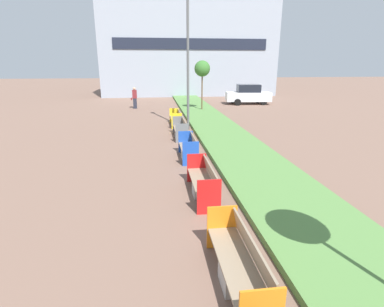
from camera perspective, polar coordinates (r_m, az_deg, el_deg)
name	(u,v)px	position (r m, az deg, el deg)	size (l,w,h in m)	color
planter_grass_strip	(263,175)	(10.46, 13.43, -3.97)	(2.80, 120.00, 0.18)	#568442
building_backdrop	(189,50)	(38.29, -0.64, 19.11)	(20.62, 5.48, 10.67)	#939EAD
bench_orange_frame	(239,267)	(5.50, 8.97, -20.62)	(0.65, 2.38, 0.94)	#ADA8A0
bench_red_frame	(203,184)	(8.71, 2.18, -5.75)	(0.65, 2.29, 0.94)	#ADA8A0
bench_blue_frame	(189,150)	(12.11, -0.61, 0.69)	(0.65, 1.89, 0.94)	#ADA8A0
bench_grey_frame	(181,130)	(15.67, -2.16, 4.41)	(0.65, 2.22, 0.94)	#ADA8A0
bench_yellow_frame	(176,120)	(18.82, -3.05, 6.45)	(0.65, 2.13, 0.94)	#ADA8A0
street_lamp_post	(188,41)	(17.35, -0.80, 20.66)	(0.24, 0.44, 9.03)	#56595B
sapling_tree_far	(202,69)	(24.35, 1.96, 15.80)	(1.24, 1.24, 3.98)	brown
pedestrian_walking	(135,98)	(26.64, -10.87, 10.41)	(0.53, 0.24, 1.82)	#232633
parked_car_distant	(248,94)	(29.68, 10.66, 10.99)	(4.38, 2.24, 1.86)	silver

